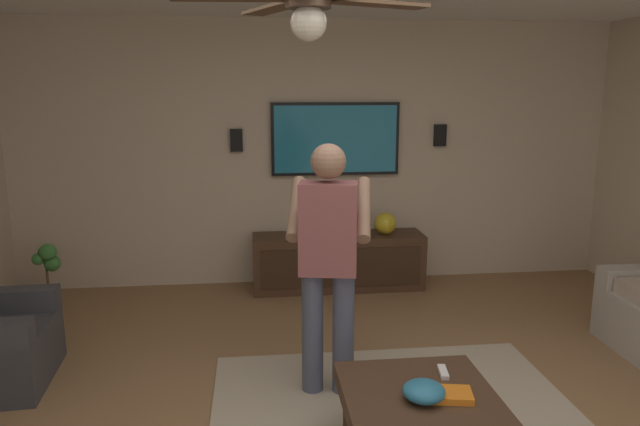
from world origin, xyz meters
TOP-DOWN VIEW (x-y plane):
  - wall_back_tv at (3.12, 0.00)m, footprint 0.10×6.23m
  - coffee_table at (-0.17, -0.19)m, footprint 1.00×0.80m
  - media_console at (2.79, -0.17)m, footprint 0.45×1.70m
  - tv at (3.03, -0.17)m, footprint 0.05×1.29m
  - person_standing at (0.74, 0.19)m, footprint 0.60×0.61m
  - potted_plant_short at (2.61, 2.55)m, footprint 0.20×0.24m
  - bowl at (-0.15, -0.19)m, footprint 0.22×0.22m
  - remote_white at (0.11, -0.38)m, footprint 0.15×0.07m
  - book at (-0.15, -0.33)m, footprint 0.20×0.25m
  - vase_round at (2.76, -0.64)m, footprint 0.22×0.22m
  - wall_speaker_left at (3.04, -1.26)m, footprint 0.06×0.12m
  - wall_speaker_right at (3.04, 0.81)m, footprint 0.06×0.12m
  - ceiling_fan at (-0.16, 0.40)m, footprint 1.16×1.19m

SIDE VIEW (x-z plane):
  - media_console at x=2.79m, z-range 0.00..0.55m
  - coffee_table at x=-0.17m, z-range 0.10..0.50m
  - potted_plant_short at x=2.61m, z-range 0.07..0.66m
  - remote_white at x=0.11m, z-range 0.40..0.42m
  - book at x=-0.15m, z-range 0.40..0.44m
  - bowl at x=-0.15m, z-range 0.40..0.50m
  - vase_round at x=2.76m, z-range 0.55..0.77m
  - person_standing at x=0.74m, z-range 0.11..1.75m
  - wall_back_tv at x=3.12m, z-range 0.00..2.64m
  - wall_speaker_right at x=3.04m, z-range 1.37..1.59m
  - tv at x=3.03m, z-range 1.12..1.84m
  - wall_speaker_left at x=3.04m, z-range 1.40..1.62m
  - ceiling_fan at x=-0.16m, z-range 2.09..2.55m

